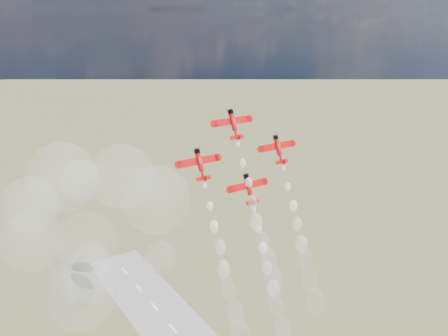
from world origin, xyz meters
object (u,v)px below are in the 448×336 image
plane_right (278,149)px  plane_slot (249,188)px  plane_left (200,164)px  plane_lead (233,124)px

plane_right → plane_slot: plane_right is taller
plane_left → plane_lead: bearing=16.7°
plane_slot → plane_lead: bearing=90.0°
plane_right → plane_slot: 17.26m
plane_lead → plane_left: size_ratio=1.00×
plane_right → plane_slot: size_ratio=1.00×
plane_left → plane_slot: bearing=-16.7°
plane_left → plane_slot: 17.26m
plane_left → plane_slot: plane_left is taller
plane_slot → plane_left: bearing=163.3°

